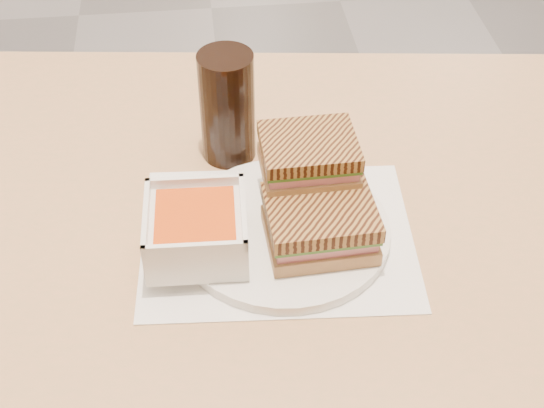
{
  "coord_description": "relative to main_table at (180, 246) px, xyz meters",
  "views": [
    {
      "loc": [
        -0.07,
        -2.68,
        1.46
      ],
      "look_at": [
        0.01,
        -2.0,
        0.82
      ],
      "focal_mm": 50.93,
      "sensor_mm": 36.0,
      "label": 1
    }
  ],
  "objects": [
    {
      "name": "cola_glass",
      "position": [
        0.08,
        0.07,
        0.2
      ],
      "size": [
        0.08,
        0.08,
        0.16
      ],
      "color": "black",
      "rests_on": "main_table"
    },
    {
      "name": "tray_liner",
      "position": [
        0.13,
        -0.11,
        0.11
      ],
      "size": [
        0.36,
        0.29,
        0.0
      ],
      "color": "white",
      "rests_on": "main_table"
    },
    {
      "name": "plate",
      "position": [
        0.14,
        -0.11,
        0.12
      ],
      "size": [
        0.27,
        0.27,
        0.01
      ],
      "color": "white",
      "rests_on": "tray_liner"
    },
    {
      "name": "panini_upper",
      "position": [
        0.18,
        -0.06,
        0.21
      ],
      "size": [
        0.12,
        0.1,
        0.05
      ],
      "color": "#9C7A49",
      "rests_on": "panini_lower"
    },
    {
      "name": "soup_bowl",
      "position": [
        0.03,
        -0.13,
        0.16
      ],
      "size": [
        0.13,
        0.13,
        0.06
      ],
      "color": "white",
      "rests_on": "plate"
    },
    {
      "name": "main_table",
      "position": [
        0.0,
        0.0,
        0.0
      ],
      "size": [
        1.28,
        0.84,
        0.75
      ],
      "color": "tan",
      "rests_on": "ground"
    },
    {
      "name": "panini_lower",
      "position": [
        0.18,
        -0.14,
        0.16
      ],
      "size": [
        0.14,
        0.12,
        0.06
      ],
      "color": "#9C7A49",
      "rests_on": "plate"
    }
  ]
}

